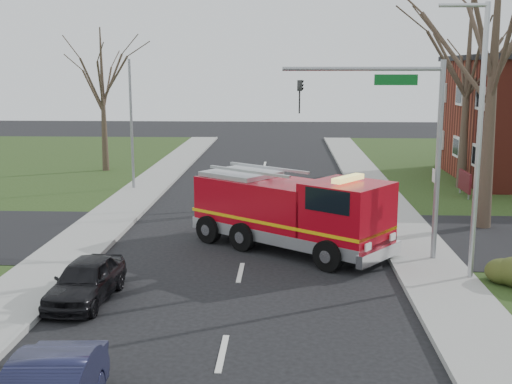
{
  "coord_description": "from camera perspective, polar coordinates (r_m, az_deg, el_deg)",
  "views": [
    {
      "loc": [
        1.43,
        -19.86,
        6.52
      ],
      "look_at": [
        0.34,
        3.49,
        2.0
      ],
      "focal_mm": 45.0,
      "sensor_mm": 36.0,
      "label": 1
    }
  ],
  "objects": [
    {
      "name": "health_center_sign",
      "position": [
        34.07,
        18.07,
        0.87
      ],
      "size": [
        0.12,
        2.0,
        1.4
      ],
      "color": "#511319",
      "rests_on": "ground"
    },
    {
      "name": "traffic_signal_mast",
      "position": [
        21.76,
        12.73,
        5.9
      ],
      "size": [
        5.29,
        0.18,
        6.8
      ],
      "color": "gray",
      "rests_on": "ground"
    },
    {
      "name": "sidewalk_left",
      "position": [
        22.23,
        -17.65,
        -6.44
      ],
      "size": [
        2.4,
        80.0,
        0.15
      ],
      "primitive_type": "cube",
      "color": "gray",
      "rests_on": "ground"
    },
    {
      "name": "streetlight_pole",
      "position": [
        20.28,
        19.08,
        4.78
      ],
      "size": [
        1.48,
        0.16,
        8.4
      ],
      "color": "#B7BABF",
      "rests_on": "ground"
    },
    {
      "name": "parked_car_maroon",
      "position": [
        18.95,
        -14.9,
        -7.59
      ],
      "size": [
        1.72,
        3.72,
        1.24
      ],
      "primitive_type": "imported",
      "rotation": [
        0.0,
        0.0,
        -0.07
      ],
      "color": "black",
      "rests_on": "ground"
    },
    {
      "name": "bare_tree_left",
      "position": [
        41.47,
        -13.51,
        9.33
      ],
      "size": [
        4.5,
        4.5,
        9.0
      ],
      "color": "#372A20",
      "rests_on": "ground"
    },
    {
      "name": "bare_tree_far",
      "position": [
        36.14,
        18.33,
        10.35
      ],
      "size": [
        5.25,
        5.25,
        10.5
      ],
      "color": "#372A20",
      "rests_on": "ground"
    },
    {
      "name": "sidewalk_right",
      "position": [
        21.41,
        15.52,
        -6.98
      ],
      "size": [
        2.4,
        80.0,
        0.15
      ],
      "primitive_type": "cube",
      "color": "gray",
      "rests_on": "ground"
    },
    {
      "name": "fire_engine",
      "position": [
        23.21,
        3.2,
        -1.94
      ],
      "size": [
        7.41,
        6.5,
        2.99
      ],
      "rotation": [
        0.0,
        0.0,
        0.92
      ],
      "color": "#A20714",
      "rests_on": "ground"
    },
    {
      "name": "bare_tree_near",
      "position": [
        27.1,
        20.47,
        12.16
      ],
      "size": [
        6.0,
        6.0,
        12.0
      ],
      "color": "#372A20",
      "rests_on": "ground"
    },
    {
      "name": "utility_pole_far",
      "position": [
        34.97,
        -11.01,
        5.79
      ],
      "size": [
        0.14,
        0.14,
        7.0
      ],
      "primitive_type": "cylinder",
      "color": "gray",
      "rests_on": "ground"
    },
    {
      "name": "ground",
      "position": [
        20.95,
        -1.39,
        -7.19
      ],
      "size": [
        120.0,
        120.0,
        0.0
      ],
      "primitive_type": "plane",
      "color": "black",
      "rests_on": "ground"
    }
  ]
}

